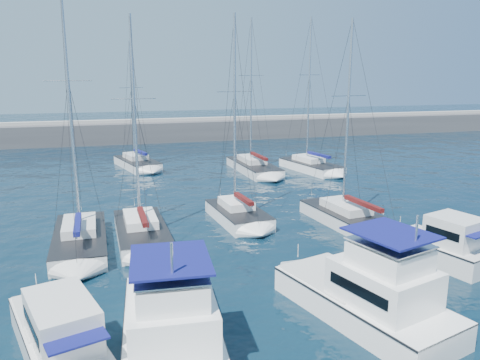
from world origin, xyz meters
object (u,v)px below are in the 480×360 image
object	(u,v)px
motor_yacht_port_outer	(61,340)
sailboat_mid_a	(80,239)
sailboat_back_b	(253,167)
sailboat_mid_d	(349,218)
motor_yacht_port_inner	(172,329)
motor_yacht_stbd_inner	(371,296)
motor_yacht_stbd_outer	(446,247)
sailboat_back_a	(137,163)
sailboat_mid_b	(142,232)
sailboat_mid_c	(238,214)
sailboat_back_c	(311,166)

from	to	relation	value
motor_yacht_port_outer	sailboat_mid_a	xyz separation A→B (m)	(0.00, 12.12, -0.41)
sailboat_back_b	sailboat_mid_d	bearing A→B (deg)	-90.37
motor_yacht_port_inner	motor_yacht_stbd_inner	distance (m)	8.55
motor_yacht_stbd_outer	sailboat_back_a	world-z (taller)	sailboat_back_a
motor_yacht_port_outer	sailboat_mid_b	distance (m)	13.04
motor_yacht_stbd_inner	sailboat_mid_c	size ratio (longest dim) A/B	0.61
sailboat_mid_d	sailboat_back_b	size ratio (longest dim) A/B	0.88
sailboat_back_a	sailboat_mid_a	bearing A→B (deg)	-117.29
motor_yacht_stbd_inner	sailboat_mid_b	bearing A→B (deg)	108.25
motor_yacht_stbd_inner	sailboat_mid_c	bearing A→B (deg)	80.93
motor_yacht_port_inner	sailboat_back_c	size ratio (longest dim) A/B	0.54
motor_yacht_port_outer	sailboat_back_b	bearing A→B (deg)	43.43
motor_yacht_stbd_inner	sailboat_back_c	world-z (taller)	sailboat_back_c
motor_yacht_stbd_inner	sailboat_mid_d	distance (m)	13.11
motor_yacht_port_outer	sailboat_back_a	distance (m)	36.56
sailboat_mid_a	sailboat_mid_d	xyz separation A→B (m)	(17.97, -0.54, -0.02)
sailboat_mid_a	sailboat_back_c	xyz separation A→B (m)	(22.96, 17.39, 0.01)
sailboat_back_b	sailboat_back_a	bearing A→B (deg)	151.54
sailboat_mid_d	sailboat_back_a	xyz separation A→B (m)	(-13.15, 24.66, 0.01)
motor_yacht_port_inner	sailboat_mid_a	xyz separation A→B (m)	(-3.99, 12.77, -0.60)
sailboat_back_a	motor_yacht_port_inner	bearing A→B (deg)	-107.28
motor_yacht_port_outer	sailboat_back_a	size ratio (longest dim) A/B	0.55
sailboat_mid_c	sailboat_back_c	world-z (taller)	sailboat_back_c
sailboat_mid_c	sailboat_back_a	bearing A→B (deg)	98.81
sailboat_back_a	sailboat_back_b	distance (m)	13.19
motor_yacht_port_inner	sailboat_mid_a	bearing A→B (deg)	111.31
sailboat_back_b	sailboat_mid_c	bearing A→B (deg)	-114.56
sailboat_mid_d	sailboat_back_c	xyz separation A→B (m)	(5.00, 17.94, 0.03)
sailboat_mid_a	sailboat_back_c	bearing A→B (deg)	35.53
motor_yacht_stbd_outer	sailboat_back_c	bearing A→B (deg)	66.45
motor_yacht_port_outer	sailboat_mid_a	distance (m)	12.13
sailboat_mid_d	motor_yacht_port_inner	bearing A→B (deg)	-146.48
sailboat_mid_c	motor_yacht_port_outer	bearing A→B (deg)	-132.58
sailboat_mid_c	sailboat_mid_d	world-z (taller)	sailboat_mid_c
sailboat_back_a	sailboat_mid_b	bearing A→B (deg)	-108.64
motor_yacht_stbd_inner	motor_yacht_port_inner	bearing A→B (deg)	165.89
sailboat_mid_a	sailboat_mid_d	bearing A→B (deg)	-3.35
sailboat_mid_b	sailboat_back_b	xyz separation A→B (m)	(13.09, 18.24, 0.01)
motor_yacht_stbd_outer	sailboat_mid_a	bearing A→B (deg)	141.56
sailboat_mid_b	sailboat_mid_a	bearing A→B (deg)	-176.37
sailboat_mid_b	sailboat_back_c	xyz separation A→B (m)	(19.24, 17.02, 0.03)
sailboat_mid_b	motor_yacht_port_inner	bearing A→B (deg)	-90.93
sailboat_mid_b	sailboat_mid_c	size ratio (longest dim) A/B	0.97
motor_yacht_port_outer	sailboat_mid_c	bearing A→B (deg)	35.78
sailboat_back_c	sailboat_back_b	bearing A→B (deg)	155.22
motor_yacht_port_outer	motor_yacht_stbd_outer	distance (m)	20.40
motor_yacht_port_outer	motor_yacht_stbd_outer	bearing A→B (deg)	-6.02
motor_yacht_stbd_outer	sailboat_mid_d	bearing A→B (deg)	88.36
motor_yacht_port_outer	sailboat_back_c	xyz separation A→B (m)	(22.97, 29.51, -0.40)
sailboat_back_a	motor_yacht_stbd_outer	bearing A→B (deg)	-80.69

